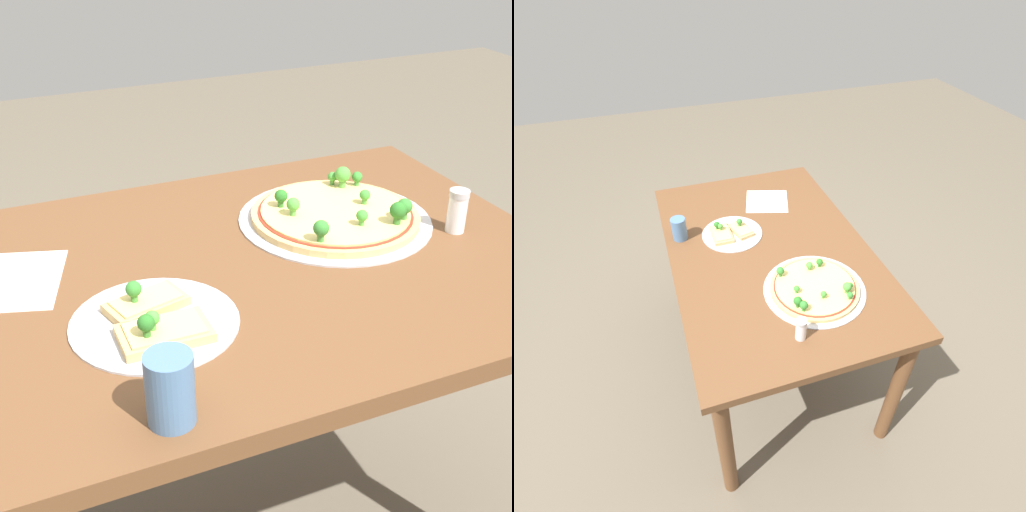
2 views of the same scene
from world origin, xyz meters
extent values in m
plane|color=brown|center=(0.00, 0.00, 0.00)|extent=(8.00, 8.00, 0.00)
cube|color=brown|center=(0.00, 0.00, 0.75)|extent=(1.30, 0.85, 0.04)
cylinder|color=brown|center=(-0.59, -0.36, 0.37)|extent=(0.06, 0.06, 0.73)
cylinder|color=brown|center=(0.59, -0.36, 0.37)|extent=(0.06, 0.06, 0.73)
cylinder|color=brown|center=(-0.59, 0.36, 0.37)|extent=(0.06, 0.06, 0.73)
cylinder|color=brown|center=(0.59, 0.36, 0.37)|extent=(0.06, 0.06, 0.73)
cylinder|color=#B7B7BC|center=(0.29, 0.09, 0.77)|extent=(0.40, 0.40, 0.00)
cylinder|color=tan|center=(0.29, 0.09, 0.78)|extent=(0.35, 0.35, 0.01)
cylinder|color=#A82D1E|center=(0.29, 0.09, 0.79)|extent=(0.32, 0.32, 0.00)
cylinder|color=#EACC75|center=(0.29, 0.09, 0.79)|extent=(0.31, 0.31, 0.00)
sphere|color=#3D8933|center=(0.37, 0.09, 0.81)|extent=(0.02, 0.02, 0.02)
cylinder|color=#488E3A|center=(0.37, 0.09, 0.80)|extent=(0.01, 0.01, 0.01)
sphere|color=#286B23|center=(0.20, 0.15, 0.82)|extent=(0.03, 0.03, 0.03)
cylinder|color=#37742D|center=(0.20, 0.15, 0.80)|extent=(0.01, 0.01, 0.01)
sphere|color=#479338|center=(0.37, 0.19, 0.82)|extent=(0.03, 0.03, 0.03)
cylinder|color=#51973E|center=(0.37, 0.19, 0.80)|extent=(0.02, 0.02, 0.02)
sphere|color=#337A2D|center=(0.20, -0.02, 0.82)|extent=(0.03, 0.03, 0.03)
cylinder|color=#3F8136|center=(0.20, -0.02, 0.80)|extent=(0.01, 0.01, 0.01)
sphere|color=#337A2D|center=(0.40, 0.00, 0.82)|extent=(0.03, 0.03, 0.03)
cylinder|color=#3F8136|center=(0.40, 0.00, 0.80)|extent=(0.01, 0.01, 0.01)
sphere|color=#337A2D|center=(0.40, 0.18, 0.81)|extent=(0.02, 0.02, 0.02)
cylinder|color=#3F8136|center=(0.40, 0.18, 0.80)|extent=(0.01, 0.01, 0.01)
sphere|color=#479338|center=(0.20, 0.10, 0.82)|extent=(0.03, 0.03, 0.03)
cylinder|color=#51973E|center=(0.20, 0.10, 0.80)|extent=(0.01, 0.01, 0.01)
sphere|color=#3D8933|center=(0.31, 0.01, 0.81)|extent=(0.02, 0.02, 0.02)
cylinder|color=#488E3A|center=(0.31, 0.01, 0.80)|extent=(0.01, 0.01, 0.01)
sphere|color=#286B23|center=(0.38, -0.01, 0.82)|extent=(0.03, 0.03, 0.03)
cylinder|color=#37742D|center=(0.38, -0.01, 0.80)|extent=(0.01, 0.01, 0.01)
sphere|color=#3D8933|center=(0.35, 0.21, 0.81)|extent=(0.02, 0.02, 0.02)
cylinder|color=#488E3A|center=(0.35, 0.21, 0.80)|extent=(0.01, 0.01, 0.01)
cylinder|color=#B7B7BC|center=(-0.15, -0.13, 0.77)|extent=(0.27, 0.27, 0.00)
cube|color=tan|center=(-0.15, -0.18, 0.78)|extent=(0.14, 0.09, 0.02)
cube|color=#EACC75|center=(-0.15, -0.18, 0.79)|extent=(0.12, 0.07, 0.00)
sphere|color=#286B23|center=(-0.18, -0.19, 0.82)|extent=(0.03, 0.03, 0.03)
cylinder|color=#37742D|center=(-0.18, -0.19, 0.80)|extent=(0.01, 0.01, 0.01)
sphere|color=#479338|center=(-0.17, -0.17, 0.81)|extent=(0.02, 0.02, 0.02)
cylinder|color=#51973E|center=(-0.17, -0.17, 0.80)|extent=(0.01, 0.01, 0.01)
cube|color=tan|center=(-0.16, -0.08, 0.78)|extent=(0.14, 0.10, 0.02)
cube|color=#EACC75|center=(-0.16, -0.08, 0.79)|extent=(0.12, 0.09, 0.00)
sphere|color=#337A2D|center=(-0.17, -0.09, 0.82)|extent=(0.03, 0.03, 0.03)
cylinder|color=#3F8136|center=(-0.17, -0.09, 0.80)|extent=(0.01, 0.01, 0.01)
cylinder|color=#4C7099|center=(-0.20, -0.35, 0.82)|extent=(0.07, 0.07, 0.10)
cylinder|color=silver|center=(0.49, -0.05, 0.81)|extent=(0.04, 0.04, 0.07)
cylinder|color=#B2B2B7|center=(0.49, -0.05, 0.85)|extent=(0.04, 0.04, 0.01)
cube|color=white|center=(-0.37, 0.11, 0.77)|extent=(0.26, 0.26, 0.00)
camera|label=1|loc=(-0.38, -1.06, 1.41)|focal=50.00mm
camera|label=2|loc=(1.28, -0.42, 1.87)|focal=28.00mm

